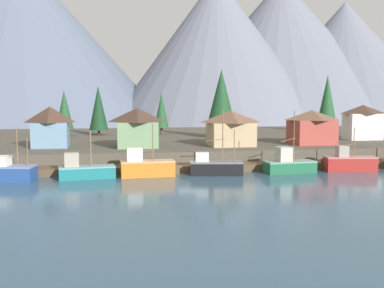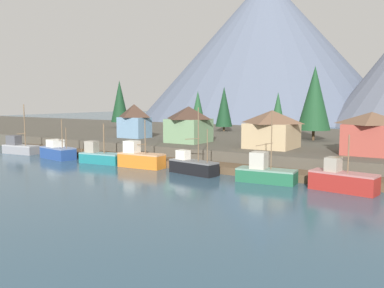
# 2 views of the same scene
# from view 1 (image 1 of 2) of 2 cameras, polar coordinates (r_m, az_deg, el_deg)

# --- Properties ---
(ground_plane) EXTENTS (400.00, 400.00, 1.00)m
(ground_plane) POSITION_cam_1_polar(r_m,az_deg,el_deg) (83.57, -2.75, -1.79)
(ground_plane) COLOR #335166
(dock) EXTENTS (80.00, 4.00, 1.60)m
(dock) POSITION_cam_1_polar(r_m,az_deg,el_deg) (65.75, -0.95, -2.95)
(dock) COLOR brown
(dock) RESTS_ON ground_plane
(shoreline_bank) EXTENTS (400.00, 56.00, 2.50)m
(shoreline_bank) POSITION_cam_1_polar(r_m,az_deg,el_deg) (95.23, -3.58, 0.20)
(shoreline_bank) COLOR #4C473D
(shoreline_bank) RESTS_ON ground_plane
(mountain_west_peak) EXTENTS (124.82, 124.82, 69.80)m
(mountain_west_peak) POSITION_cam_1_polar(r_m,az_deg,el_deg) (213.71, -20.30, 11.97)
(mountain_west_peak) COLOR slate
(mountain_west_peak) RESTS_ON ground_plane
(mountain_central_peak) EXTENTS (90.52, 90.52, 61.26)m
(mountain_central_peak) POSITION_cam_1_polar(r_m,az_deg,el_deg) (198.28, 3.06, 11.59)
(mountain_central_peak) COLOR slate
(mountain_central_peak) RESTS_ON ground_plane
(mountain_east_peak) EXTENTS (116.58, 116.58, 65.87)m
(mountain_east_peak) POSITION_cam_1_polar(r_m,az_deg,el_deg) (227.45, 10.90, 11.32)
(mountain_east_peak) COLOR slate
(mountain_east_peak) RESTS_ON ground_plane
(mountain_far_ridge) EXTENTS (96.65, 96.65, 55.04)m
(mountain_far_ridge) POSITION_cam_1_polar(r_m,az_deg,el_deg) (232.25, 18.24, 9.68)
(mountain_far_ridge) COLOR slate
(mountain_far_ridge) RESTS_ON ground_plane
(fishing_boat_blue) EXTENTS (7.48, 4.03, 6.71)m
(fishing_boat_blue) POSITION_cam_1_polar(r_m,az_deg,el_deg) (62.43, -22.12, -3.18)
(fishing_boat_blue) COLOR navy
(fishing_boat_blue) RESTS_ON ground_plane
(fishing_boat_teal) EXTENTS (7.35, 3.36, 6.25)m
(fishing_boat_teal) POSITION_cam_1_polar(r_m,az_deg,el_deg) (61.33, -13.09, -3.19)
(fishing_boat_teal) COLOR #196B70
(fishing_boat_teal) RESTS_ON ground_plane
(fishing_boat_orange) EXTENTS (7.23, 2.81, 7.07)m
(fishing_boat_orange) POSITION_cam_1_polar(r_m,az_deg,el_deg) (61.56, -5.75, -2.78)
(fishing_boat_orange) COLOR #CC6B1E
(fishing_boat_orange) RESTS_ON ground_plane
(fishing_boat_black) EXTENTS (7.36, 3.33, 8.96)m
(fishing_boat_black) POSITION_cam_1_polar(r_m,az_deg,el_deg) (62.66, 2.90, -2.87)
(fishing_boat_black) COLOR black
(fishing_boat_black) RESTS_ON ground_plane
(fishing_boat_green) EXTENTS (7.32, 3.25, 8.73)m
(fishing_boat_green) POSITION_cam_1_polar(r_m,az_deg,el_deg) (65.62, 11.87, -2.48)
(fishing_boat_green) COLOR #1E5B3D
(fishing_boat_green) RESTS_ON ground_plane
(fishing_boat_red) EXTENTS (7.37, 3.40, 6.27)m
(fishing_boat_red) POSITION_cam_1_polar(r_m,az_deg,el_deg) (69.36, 18.89, -2.19)
(fishing_boat_red) COLOR maroon
(fishing_boat_red) RESTS_ON ground_plane
(house_white) EXTENTS (6.74, 4.32, 6.58)m
(house_white) POSITION_cam_1_polar(r_m,az_deg,el_deg) (93.45, 20.35, 2.57)
(house_white) COLOR silver
(house_white) RESTS_ON shoreline_bank
(house_tan) EXTENTS (7.41, 7.31, 5.84)m
(house_tan) POSITION_cam_1_polar(r_m,az_deg,el_deg) (77.00, 4.78, 2.03)
(house_tan) COLOR tan
(house_tan) RESTS_ON shoreline_bank
(house_green) EXTENTS (6.68, 6.76, 6.30)m
(house_green) POSITION_cam_1_polar(r_m,az_deg,el_deg) (74.78, -6.81, 2.08)
(house_green) COLOR #6B8E66
(house_green) RESTS_ON shoreline_bank
(house_blue) EXTENTS (5.80, 4.40, 6.56)m
(house_blue) POSITION_cam_1_polar(r_m,az_deg,el_deg) (76.87, -17.13, 2.07)
(house_blue) COLOR #6689A8
(house_blue) RESTS_ON shoreline_bank
(house_red) EXTENTS (7.16, 6.60, 5.83)m
(house_red) POSITION_cam_1_polar(r_m,az_deg,el_deg) (81.68, 14.59, 2.07)
(house_red) COLOR #9E4238
(house_red) RESTS_ON shoreline_bank
(conifer_near_left) EXTENTS (5.99, 5.99, 13.55)m
(conifer_near_left) POSITION_cam_1_polar(r_m,az_deg,el_deg) (92.18, 3.65, 5.60)
(conifer_near_left) COLOR #4C3823
(conifer_near_left) RESTS_ON shoreline_bank
(conifer_near_right) EXTENTS (4.66, 4.66, 13.17)m
(conifer_near_right) POSITION_cam_1_polar(r_m,az_deg,el_deg) (111.84, 16.38, 5.15)
(conifer_near_right) COLOR #4C3823
(conifer_near_right) RESTS_ON shoreline_bank
(conifer_mid_left) EXTENTS (4.00, 4.00, 10.47)m
(conifer_mid_left) POSITION_cam_1_polar(r_m,az_deg,el_deg) (100.51, -11.50, 4.39)
(conifer_mid_left) COLOR #4C3823
(conifer_mid_left) RESTS_ON shoreline_bank
(conifer_mid_right) EXTENTS (3.61, 3.61, 9.53)m
(conifer_mid_right) POSITION_cam_1_polar(r_m,az_deg,el_deg) (100.63, -15.52, 4.12)
(conifer_mid_right) COLOR #4C3823
(conifer_mid_right) RESTS_ON shoreline_bank
(conifer_back_right) EXTENTS (3.15, 3.15, 9.06)m
(conifer_back_right) POSITION_cam_1_polar(r_m,az_deg,el_deg) (100.73, -3.80, 4.19)
(conifer_back_right) COLOR #4C3823
(conifer_back_right) RESTS_ON shoreline_bank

